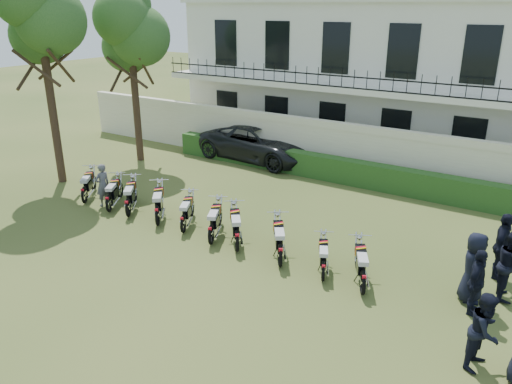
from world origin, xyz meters
TOP-DOWN VIEW (x-y plane):
  - ground at (0.00, 0.00)m, footprint 100.00×100.00m
  - perimeter_wall at (0.00, 8.00)m, footprint 30.00×0.35m
  - hedge at (1.00, 7.20)m, footprint 18.00×0.60m
  - building at (0.00, 13.96)m, footprint 20.40×9.60m
  - tree_west_mid at (-9.46, 1.00)m, footprint 3.40×3.20m
  - tree_west_near at (-8.96, 5.00)m, footprint 3.40×3.20m
  - motorcycle_0 at (-6.67, -0.16)m, footprint 1.25×1.66m
  - motorcycle_1 at (-5.27, -0.23)m, footprint 1.09×1.73m
  - motorcycle_2 at (-4.38, -0.19)m, footprint 1.31×1.72m
  - motorcycle_3 at (-3.02, -0.18)m, footprint 1.41×1.74m
  - motorcycle_4 at (-1.94, -0.14)m, footprint 1.01×1.74m
  - motorcycle_5 at (-0.67, -0.32)m, footprint 1.02×1.86m
  - motorcycle_6 at (0.26, -0.29)m, footprint 1.36×1.69m
  - motorcycle_7 at (1.79, -0.39)m, footprint 1.24×1.78m
  - motorcycle_8 at (3.13, -0.44)m, footprint 0.88×1.60m
  - motorcycle_9 at (4.25, -0.49)m, footprint 1.02×1.80m
  - suv at (-4.24, 8.04)m, footprint 6.03×3.06m
  - inspector at (-5.93, 0.12)m, footprint 0.45×0.62m
  - officer_1 at (7.24, -1.72)m, footprint 0.77×0.91m
  - officer_2 at (6.75, 0.15)m, footprint 0.47×1.00m
  - officer_3 at (6.57, 0.74)m, footprint 0.71×0.97m
  - officer_4 at (7.33, 1.37)m, footprint 0.83×0.98m
  - officer_5 at (6.98, 2.28)m, footprint 0.49×1.10m

SIDE VIEW (x-z plane):
  - ground at x=0.00m, z-range 0.00..0.00m
  - motorcycle_8 at x=3.13m, z-range -0.04..0.91m
  - motorcycle_4 at x=-1.94m, z-range -0.04..1.01m
  - motorcycle_1 at x=-5.27m, z-range -0.04..1.03m
  - motorcycle_9 at x=4.25m, z-range -0.04..1.04m
  - hedge at x=1.00m, z-range 0.00..1.00m
  - motorcycle_0 at x=-6.67m, z-range -0.04..1.04m
  - motorcycle_5 at x=-0.67m, z-range -0.04..1.06m
  - motorcycle_2 at x=-4.38m, z-range -0.04..1.08m
  - motorcycle_7 at x=1.79m, z-range -0.04..1.09m
  - motorcycle_6 at x=0.26m, z-range -0.04..1.09m
  - motorcycle_3 at x=-3.02m, z-range -0.04..1.12m
  - inspector at x=-5.93m, z-range 0.00..1.58m
  - suv at x=-4.24m, z-range 0.00..1.63m
  - officer_2 at x=6.75m, z-range 0.00..1.67m
  - officer_1 at x=7.24m, z-range 0.00..1.67m
  - officer_4 at x=7.33m, z-range 0.00..1.79m
  - officer_3 at x=6.57m, z-range 0.00..1.81m
  - officer_5 at x=6.98m, z-range 0.00..1.85m
  - perimeter_wall at x=0.00m, z-range 0.02..2.32m
  - building at x=0.00m, z-range 0.01..7.41m
  - tree_west_near at x=-8.96m, z-range 1.94..9.84m
  - tree_west_mid at x=-9.46m, z-range 2.26..11.08m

